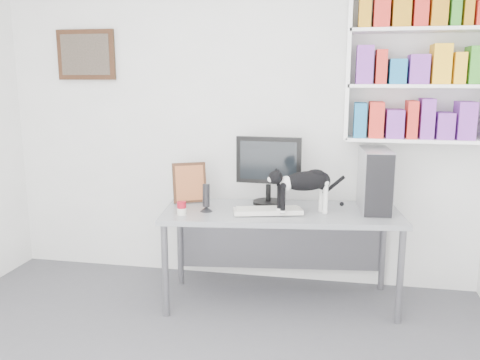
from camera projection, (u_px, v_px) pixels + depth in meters
The scene contains 11 objects.
room at pixel (148, 159), 2.31m from camera, with size 4.01×4.01×2.70m.
bookshelf at pixel (418, 58), 3.73m from camera, with size 1.03×0.28×1.24m, color white.
wall_art at pixel (86, 55), 4.34m from camera, with size 0.52×0.04×0.42m, color #442316.
desk at pixel (281, 257), 3.88m from camera, with size 1.76×0.68×0.73m, color gray.
monitor at pixel (269, 170), 3.95m from camera, with size 0.51×0.24×0.54m, color black.
keyboard at pixel (268, 211), 3.72m from camera, with size 0.50×0.19×0.04m, color beige.
pc_tower at pixel (375, 180), 3.77m from camera, with size 0.20×0.46×0.46m, color #A2A2A7.
speaker at pixel (206, 197), 3.76m from camera, with size 0.09×0.09×0.22m, color black.
leaning_print at pixel (190, 182), 4.02m from camera, with size 0.27×0.11×0.33m, color #442316.
soup_can at pixel (182, 208), 3.67m from camera, with size 0.07×0.07×0.10m, color #A20D1D.
cat at pixel (304, 192), 3.66m from camera, with size 0.54×0.14×0.33m, color black, non-canonical shape.
Camera 1 is at (0.85, -2.16, 1.72)m, focal length 38.00 mm.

